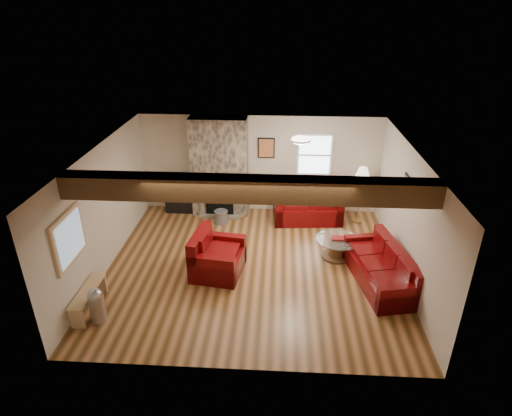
{
  "coord_description": "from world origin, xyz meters",
  "views": [
    {
      "loc": [
        0.5,
        -7.44,
        5.0
      ],
      "look_at": [
        0.03,
        0.4,
        1.17
      ],
      "focal_mm": 30.0,
      "sensor_mm": 36.0,
      "label": 1
    }
  ],
  "objects_px": {
    "tv_cabinet": "(185,202)",
    "floor_lamp": "(362,176)",
    "armchair_red": "(218,254)",
    "loveseat": "(307,203)",
    "coffee_table": "(337,248)",
    "television": "(184,186)",
    "sofa_three": "(380,266)"
  },
  "relations": [
    {
      "from": "tv_cabinet",
      "to": "floor_lamp",
      "type": "relative_size",
      "value": 0.66
    },
    {
      "from": "armchair_red",
      "to": "tv_cabinet",
      "type": "xyz_separation_m",
      "value": [
        -1.26,
        2.75,
        -0.2
      ]
    },
    {
      "from": "loveseat",
      "to": "floor_lamp",
      "type": "relative_size",
      "value": 1.16
    },
    {
      "from": "floor_lamp",
      "to": "loveseat",
      "type": "bearing_deg",
      "value": 178.69
    },
    {
      "from": "coffee_table",
      "to": "television",
      "type": "bearing_deg",
      "value": 151.27
    },
    {
      "from": "sofa_three",
      "to": "armchair_red",
      "type": "relative_size",
      "value": 1.83
    },
    {
      "from": "loveseat",
      "to": "tv_cabinet",
      "type": "xyz_separation_m",
      "value": [
        -3.17,
        0.3,
        -0.21
      ]
    },
    {
      "from": "armchair_red",
      "to": "loveseat",
      "type": "bearing_deg",
      "value": -29.78
    },
    {
      "from": "loveseat",
      "to": "armchair_red",
      "type": "xyz_separation_m",
      "value": [
        -1.91,
        -2.45,
        -0.01
      ]
    },
    {
      "from": "loveseat",
      "to": "television",
      "type": "relative_size",
      "value": 2.18
    },
    {
      "from": "television",
      "to": "floor_lamp",
      "type": "relative_size",
      "value": 0.53
    },
    {
      "from": "tv_cabinet",
      "to": "television",
      "type": "xyz_separation_m",
      "value": [
        0.0,
        0.0,
        0.46
      ]
    },
    {
      "from": "sofa_three",
      "to": "loveseat",
      "type": "xyz_separation_m",
      "value": [
        -1.27,
        2.62,
        0.06
      ]
    },
    {
      "from": "tv_cabinet",
      "to": "sofa_three",
      "type": "bearing_deg",
      "value": -33.3
    },
    {
      "from": "armchair_red",
      "to": "floor_lamp",
      "type": "height_order",
      "value": "floor_lamp"
    },
    {
      "from": "coffee_table",
      "to": "floor_lamp",
      "type": "bearing_deg",
      "value": 67.34
    },
    {
      "from": "sofa_three",
      "to": "tv_cabinet",
      "type": "xyz_separation_m",
      "value": [
        -4.44,
        2.92,
        -0.14
      ]
    },
    {
      "from": "coffee_table",
      "to": "tv_cabinet",
      "type": "height_order",
      "value": "coffee_table"
    },
    {
      "from": "loveseat",
      "to": "armchair_red",
      "type": "bearing_deg",
      "value": -132.46
    },
    {
      "from": "loveseat",
      "to": "television",
      "type": "distance_m",
      "value": 3.19
    },
    {
      "from": "loveseat",
      "to": "armchair_red",
      "type": "height_order",
      "value": "loveseat"
    },
    {
      "from": "sofa_three",
      "to": "tv_cabinet",
      "type": "bearing_deg",
      "value": -134.58
    },
    {
      "from": "sofa_three",
      "to": "armchair_red",
      "type": "bearing_deg",
      "value": -104.27
    },
    {
      "from": "sofa_three",
      "to": "loveseat",
      "type": "distance_m",
      "value": 2.91
    },
    {
      "from": "coffee_table",
      "to": "tv_cabinet",
      "type": "relative_size",
      "value": 0.98
    },
    {
      "from": "loveseat",
      "to": "floor_lamp",
      "type": "xyz_separation_m",
      "value": [
        1.27,
        -0.03,
        0.78
      ]
    },
    {
      "from": "sofa_three",
      "to": "loveseat",
      "type": "height_order",
      "value": "loveseat"
    },
    {
      "from": "television",
      "to": "tv_cabinet",
      "type": "bearing_deg",
      "value": 0.0
    },
    {
      "from": "loveseat",
      "to": "television",
      "type": "height_order",
      "value": "television"
    },
    {
      "from": "television",
      "to": "loveseat",
      "type": "bearing_deg",
      "value": -5.41
    },
    {
      "from": "loveseat",
      "to": "coffee_table",
      "type": "bearing_deg",
      "value": -76.96
    },
    {
      "from": "tv_cabinet",
      "to": "floor_lamp",
      "type": "height_order",
      "value": "floor_lamp"
    }
  ]
}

